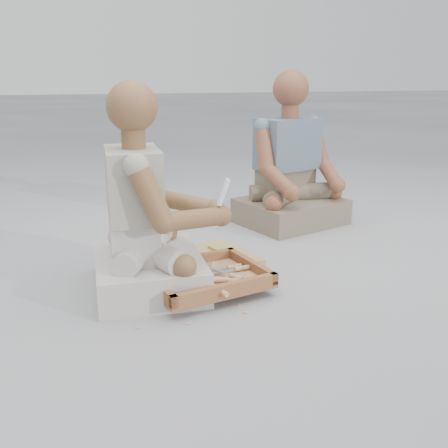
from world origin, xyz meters
name	(u,v)px	position (x,y,z in m)	size (l,w,h in m)	color
ground	(260,306)	(0.00, 0.00, 0.00)	(60.00, 60.00, 0.00)	#9FA0A5
carved_panel	(193,264)	(-0.13, 0.52, 0.02)	(0.60, 0.40, 0.04)	olive
tool_tray	(206,278)	(-0.17, 0.22, 0.06)	(0.55, 0.47, 0.06)	brown
chisel_0	(215,280)	(-0.14, 0.15, 0.08)	(0.22, 0.08, 0.02)	silver
chisel_1	(230,268)	(-0.02, 0.28, 0.07)	(0.22, 0.04, 0.02)	silver
chisel_2	(199,279)	(-0.20, 0.20, 0.07)	(0.13, 0.20, 0.02)	silver
chisel_3	(219,290)	(-0.17, 0.04, 0.08)	(0.07, 0.22, 0.02)	silver
chisel_4	(212,268)	(-0.10, 0.31, 0.07)	(0.11, 0.21, 0.02)	silver
chisel_5	(232,281)	(-0.08, 0.13, 0.07)	(0.21, 0.10, 0.02)	silver
chisel_6	(232,276)	(-0.06, 0.16, 0.08)	(0.11, 0.21, 0.02)	silver
chisel_7	(237,269)	(-0.01, 0.24, 0.08)	(0.22, 0.03, 0.02)	silver
wood_chip_0	(138,328)	(-0.51, -0.01, 0.00)	(0.02, 0.01, 0.00)	tan
wood_chip_1	(159,296)	(-0.37, 0.24, 0.00)	(0.02, 0.01, 0.00)	tan
wood_chip_2	(228,290)	(-0.07, 0.20, 0.00)	(0.02, 0.01, 0.00)	tan
wood_chip_3	(232,257)	(0.10, 0.59, 0.00)	(0.02, 0.01, 0.00)	tan
wood_chip_4	(271,281)	(0.16, 0.22, 0.00)	(0.02, 0.01, 0.00)	tan
wood_chip_5	(240,306)	(-0.08, 0.03, 0.00)	(0.02, 0.01, 0.00)	tan
wood_chip_6	(194,290)	(-0.21, 0.24, 0.00)	(0.02, 0.01, 0.00)	tan
wood_chip_7	(238,295)	(-0.05, 0.12, 0.00)	(0.02, 0.01, 0.00)	tan
wood_chip_8	(188,324)	(-0.33, -0.05, 0.00)	(0.02, 0.01, 0.00)	tan
wood_chip_9	(203,261)	(-0.06, 0.58, 0.00)	(0.02, 0.01, 0.00)	tan
wood_chip_10	(168,272)	(-0.26, 0.49, 0.00)	(0.02, 0.01, 0.00)	tan
wood_chip_11	(245,312)	(-0.09, -0.04, 0.00)	(0.02, 0.01, 0.00)	tan
craftsman	(146,222)	(-0.39, 0.35, 0.31)	(0.63, 0.63, 0.90)	#BDB7AF
companion	(291,174)	(0.70, 1.06, 0.32)	(0.71, 0.62, 0.96)	#736852
mobile_phone	(224,192)	(-0.07, 0.26, 0.44)	(0.07, 0.06, 0.12)	white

